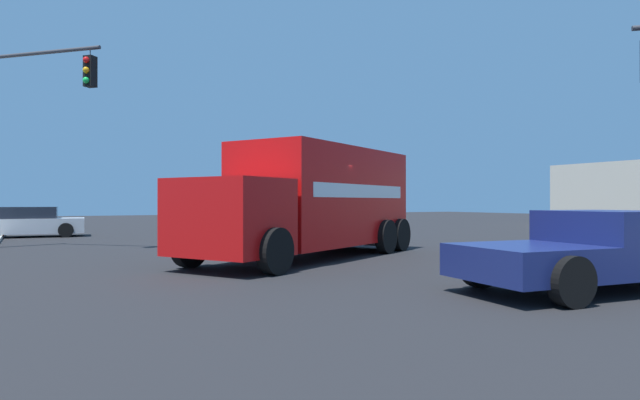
{
  "coord_description": "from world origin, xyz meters",
  "views": [
    {
      "loc": [
        13.39,
        -6.29,
        1.54
      ],
      "look_at": [
        0.16,
        0.79,
        1.58
      ],
      "focal_mm": 30.51,
      "sensor_mm": 36.0,
      "label": 1
    }
  ],
  "objects_px": {
    "traffic_light_primary": "(19,115)",
    "pickup_navy": "(600,248)",
    "sedan_silver": "(29,223)",
    "delivery_truck": "(313,201)"
  },
  "relations": [
    {
      "from": "traffic_light_primary",
      "to": "pickup_navy",
      "type": "relative_size",
      "value": 1.19
    },
    {
      "from": "pickup_navy",
      "to": "sedan_silver",
      "type": "bearing_deg",
      "value": -156.98
    },
    {
      "from": "traffic_light_primary",
      "to": "sedan_silver",
      "type": "bearing_deg",
      "value": 177.39
    },
    {
      "from": "traffic_light_primary",
      "to": "pickup_navy",
      "type": "distance_m",
      "value": 17.06
    },
    {
      "from": "traffic_light_primary",
      "to": "sedan_silver",
      "type": "xyz_separation_m",
      "value": [
        -6.74,
        0.31,
        -3.71
      ]
    },
    {
      "from": "sedan_silver",
      "to": "traffic_light_primary",
      "type": "bearing_deg",
      "value": -2.61
    },
    {
      "from": "delivery_truck",
      "to": "sedan_silver",
      "type": "relative_size",
      "value": 1.87
    },
    {
      "from": "pickup_navy",
      "to": "sedan_silver",
      "type": "height_order",
      "value": "pickup_navy"
    },
    {
      "from": "delivery_truck",
      "to": "pickup_navy",
      "type": "xyz_separation_m",
      "value": [
        7.22,
        1.91,
        -0.84
      ]
    },
    {
      "from": "delivery_truck",
      "to": "sedan_silver",
      "type": "xyz_separation_m",
      "value": [
        -13.49,
        -6.89,
        -0.94
      ]
    }
  ]
}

